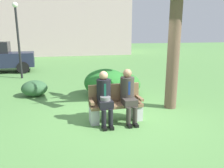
% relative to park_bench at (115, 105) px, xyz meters
% --- Properties ---
extents(ground_plane, '(80.00, 80.00, 0.00)m').
position_rel_park_bench_xyz_m(ground_plane, '(0.32, 0.07, -0.39)').
color(ground_plane, '#548845').
extents(park_bench, '(1.29, 0.44, 0.90)m').
position_rel_park_bench_xyz_m(park_bench, '(0.00, 0.00, 0.00)').
color(park_bench, brown).
rests_on(park_bench, ground).
extents(seated_man_left, '(0.34, 0.72, 1.26)m').
position_rel_park_bench_xyz_m(seated_man_left, '(-0.30, -0.13, 0.31)').
color(seated_man_left, black).
rests_on(seated_man_left, ground).
extents(seated_man_right, '(0.34, 0.72, 1.29)m').
position_rel_park_bench_xyz_m(seated_man_right, '(0.29, -0.12, 0.33)').
color(seated_man_right, '#38332D').
rests_on(seated_man_right, ground).
extents(shrub_near_bench, '(1.49, 1.37, 0.93)m').
position_rel_park_bench_xyz_m(shrub_near_bench, '(0.24, 2.23, 0.07)').
color(shrub_near_bench, '#246926').
rests_on(shrub_near_bench, ground).
extents(shrub_mid_lawn, '(0.87, 0.80, 0.54)m').
position_rel_park_bench_xyz_m(shrub_mid_lawn, '(-2.17, 2.74, -0.12)').
color(shrub_mid_lawn, '#335D37').
rests_on(shrub_mid_lawn, ground).
extents(shrub_far_lawn, '(1.26, 1.15, 0.79)m').
position_rel_park_bench_xyz_m(shrub_far_lawn, '(0.81, 2.11, 0.00)').
color(shrub_far_lawn, '#2C6F29').
rests_on(shrub_far_lawn, ground).
extents(street_lamp, '(0.24, 0.24, 3.50)m').
position_rel_park_bench_xyz_m(street_lamp, '(-3.09, 6.11, 1.76)').
color(street_lamp, black).
rests_on(street_lamp, ground).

